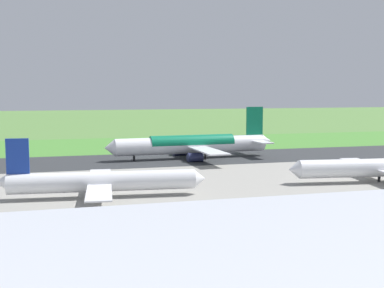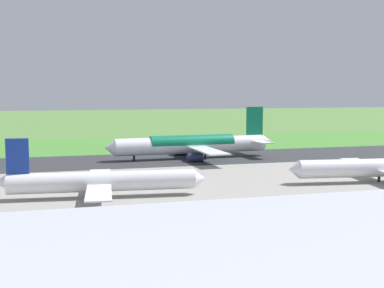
{
  "view_description": "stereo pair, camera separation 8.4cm",
  "coord_description": "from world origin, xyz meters",
  "px_view_note": "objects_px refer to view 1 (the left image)",
  "views": [
    {
      "loc": [
        27.26,
        146.83,
        20.93
      ],
      "look_at": [
        -12.61,
        0.0,
        4.5
      ],
      "focal_mm": 46.3,
      "sensor_mm": 36.0,
      "label": 1
    },
    {
      "loc": [
        27.18,
        146.85,
        20.93
      ],
      "look_at": [
        -12.61,
        0.0,
        4.5
      ],
      "focal_mm": 46.3,
      "sensor_mm": 36.0,
      "label": 2
    }
  ],
  "objects_px": {
    "airliner_parked_mid": "(102,181)",
    "traffic_cone_orange": "(110,147)",
    "airliner_parked_near": "(381,167)",
    "airliner_main": "(193,144)",
    "service_truck_baggage": "(20,156)",
    "no_stopping_sign": "(124,144)"
  },
  "relations": [
    {
      "from": "airliner_parked_mid",
      "to": "service_truck_baggage",
      "type": "bearing_deg",
      "value": -71.92
    },
    {
      "from": "airliner_main",
      "to": "no_stopping_sign",
      "type": "relative_size",
      "value": 22.58
    },
    {
      "from": "airliner_parked_near",
      "to": "airliner_main",
      "type": "bearing_deg",
      "value": -58.26
    },
    {
      "from": "airliner_main",
      "to": "airliner_parked_mid",
      "type": "distance_m",
      "value": 59.37
    },
    {
      "from": "airliner_main",
      "to": "airliner_parked_mid",
      "type": "relative_size",
      "value": 1.32
    },
    {
      "from": "airliner_parked_near",
      "to": "service_truck_baggage",
      "type": "height_order",
      "value": "airliner_parked_near"
    },
    {
      "from": "airliner_parked_mid",
      "to": "service_truck_baggage",
      "type": "height_order",
      "value": "airliner_parked_mid"
    },
    {
      "from": "airliner_main",
      "to": "no_stopping_sign",
      "type": "distance_m",
      "value": 37.42
    },
    {
      "from": "airliner_parked_near",
      "to": "no_stopping_sign",
      "type": "bearing_deg",
      "value": -59.96
    },
    {
      "from": "airliner_parked_mid",
      "to": "traffic_cone_orange",
      "type": "relative_size",
      "value": 74.44
    },
    {
      "from": "airliner_parked_near",
      "to": "service_truck_baggage",
      "type": "relative_size",
      "value": 7.09
    },
    {
      "from": "traffic_cone_orange",
      "to": "airliner_parked_mid",
      "type": "bearing_deg",
      "value": 83.15
    },
    {
      "from": "service_truck_baggage",
      "to": "no_stopping_sign",
      "type": "xyz_separation_m",
      "value": [
        -34.33,
        -23.88,
        0.03
      ]
    },
    {
      "from": "service_truck_baggage",
      "to": "no_stopping_sign",
      "type": "distance_m",
      "value": 41.82
    },
    {
      "from": "airliner_parked_near",
      "to": "service_truck_baggage",
      "type": "bearing_deg",
      "value": -35.7
    },
    {
      "from": "service_truck_baggage",
      "to": "traffic_cone_orange",
      "type": "height_order",
      "value": "service_truck_baggage"
    },
    {
      "from": "no_stopping_sign",
      "to": "traffic_cone_orange",
      "type": "bearing_deg",
      "value": -35.83
    },
    {
      "from": "airliner_main",
      "to": "no_stopping_sign",
      "type": "height_order",
      "value": "airliner_main"
    },
    {
      "from": "airliner_parked_mid",
      "to": "airliner_parked_near",
      "type": "bearing_deg",
      "value": 179.93
    },
    {
      "from": "airliner_parked_mid",
      "to": "traffic_cone_orange",
      "type": "distance_m",
      "value": 87.04
    },
    {
      "from": "airliner_parked_mid",
      "to": "traffic_cone_orange",
      "type": "height_order",
      "value": "airliner_parked_mid"
    },
    {
      "from": "airliner_parked_near",
      "to": "no_stopping_sign",
      "type": "relative_size",
      "value": 18.1
    }
  ]
}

